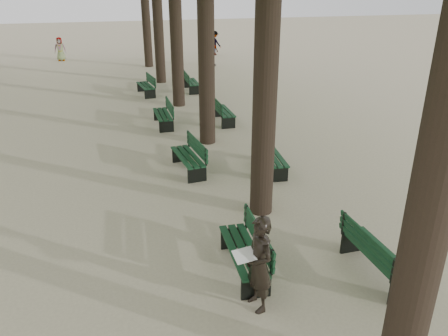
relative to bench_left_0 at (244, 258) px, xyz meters
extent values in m
plane|color=#B9AE8C|center=(-0.37, -0.92, -0.27)|extent=(120.00, 120.00, 0.00)
cylinder|color=#33261C|center=(1.13, 2.08, 3.48)|extent=(0.52, 0.52, 7.50)
cylinder|color=#33261C|center=(1.13, 7.08, 3.48)|extent=(0.52, 0.52, 7.50)
cylinder|color=#33261C|center=(1.13, 12.08, 3.48)|extent=(0.52, 0.52, 7.50)
cylinder|color=#33261C|center=(1.13, 17.08, 3.48)|extent=(0.52, 0.52, 7.50)
cylinder|color=#33261C|center=(1.13, 22.08, 3.48)|extent=(0.52, 0.52, 7.50)
cube|color=black|center=(-0.02, 0.00, -0.05)|extent=(0.63, 1.83, 0.45)
cube|color=black|center=(-0.02, 0.00, 0.18)|extent=(0.65, 1.83, 0.04)
cube|color=black|center=(0.26, -0.02, 0.45)|extent=(0.15, 1.80, 0.40)
cube|color=black|center=(-0.02, 4.84, -0.05)|extent=(0.67, 1.84, 0.45)
cube|color=black|center=(-0.02, 4.84, 0.18)|extent=(0.69, 1.84, 0.04)
cube|color=black|center=(0.26, 4.86, 0.45)|extent=(0.19, 1.80, 0.40)
cube|color=black|center=(-0.02, 9.29, -0.05)|extent=(0.55, 1.81, 0.45)
cube|color=black|center=(-0.02, 9.29, 0.18)|extent=(0.57, 1.81, 0.04)
cube|color=black|center=(0.26, 9.29, 0.45)|extent=(0.07, 1.80, 0.40)
cube|color=black|center=(-0.02, 14.40, -0.05)|extent=(0.71, 1.84, 0.45)
cube|color=black|center=(-0.02, 14.40, 0.18)|extent=(0.73, 1.85, 0.04)
cube|color=black|center=(0.26, 14.43, 0.45)|extent=(0.23, 1.79, 0.40)
cube|color=black|center=(2.28, -0.80, -0.05)|extent=(0.55, 1.81, 0.45)
cube|color=black|center=(2.28, -0.80, 0.18)|extent=(0.57, 1.81, 0.04)
cube|color=black|center=(2.00, -0.79, 0.45)|extent=(0.07, 1.80, 0.40)
cube|color=black|center=(2.28, 4.24, -0.05)|extent=(0.74, 1.85, 0.45)
cube|color=black|center=(2.28, 4.24, 0.18)|extent=(0.76, 1.85, 0.04)
cube|color=black|center=(2.01, 4.28, 0.45)|extent=(0.26, 1.79, 0.40)
cube|color=black|center=(2.28, 9.09, -0.05)|extent=(0.58, 1.82, 0.45)
cube|color=black|center=(2.28, 9.09, 0.18)|extent=(0.60, 1.82, 0.04)
cube|color=black|center=(2.00, 9.09, 0.45)|extent=(0.10, 1.80, 0.40)
cube|color=black|center=(2.28, 14.58, -0.05)|extent=(0.61, 1.82, 0.45)
cube|color=black|center=(2.28, 14.58, 0.18)|extent=(0.63, 1.83, 0.04)
cube|color=black|center=(2.00, 14.59, 0.45)|extent=(0.13, 1.80, 0.40)
imported|color=black|center=(-0.09, -0.99, 0.56)|extent=(0.44, 0.71, 1.66)
cube|color=white|center=(-0.34, -0.99, 0.78)|extent=(0.37, 0.29, 0.12)
imported|color=#262628|center=(5.03, 21.19, 0.60)|extent=(1.08, 0.74, 1.75)
imported|color=#262628|center=(6.41, 25.51, 0.59)|extent=(0.92, 1.11, 1.72)
imported|color=#262628|center=(-4.34, 26.03, 0.51)|extent=(0.78, 0.37, 1.56)
camera|label=1|loc=(-2.25, -6.35, 4.67)|focal=35.00mm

